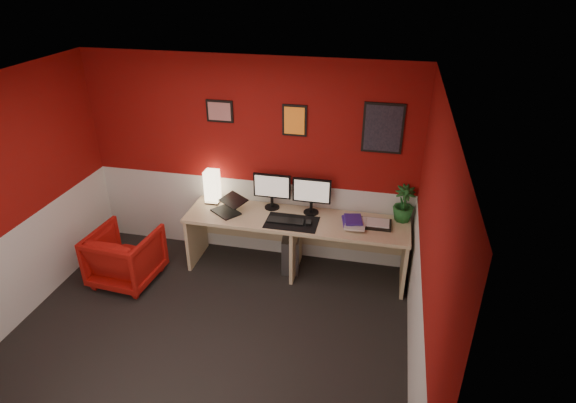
{
  "coord_description": "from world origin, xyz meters",
  "views": [
    {
      "loc": [
        1.59,
        -3.28,
        3.44
      ],
      "look_at": [
        0.6,
        1.21,
        1.05
      ],
      "focal_mm": 29.55,
      "sensor_mm": 36.0,
      "label": 1
    }
  ],
  "objects_px": {
    "laptop": "(225,204)",
    "armchair": "(126,256)",
    "desk": "(296,245)",
    "monitor_left": "(272,186)",
    "zen_tray": "(376,224)",
    "pc_tower": "(291,250)",
    "potted_plant": "(404,204)",
    "monitor_right": "(312,191)",
    "shoji_lamp": "(212,187)"
  },
  "relations": [
    {
      "from": "laptop",
      "to": "armchair",
      "type": "distance_m",
      "value": 1.31
    },
    {
      "from": "desk",
      "to": "monitor_left",
      "type": "bearing_deg",
      "value": 149.53
    },
    {
      "from": "zen_tray",
      "to": "armchair",
      "type": "height_order",
      "value": "zen_tray"
    },
    {
      "from": "pc_tower",
      "to": "armchair",
      "type": "xyz_separation_m",
      "value": [
        -1.83,
        -0.7,
        0.1
      ]
    },
    {
      "from": "potted_plant",
      "to": "pc_tower",
      "type": "height_order",
      "value": "potted_plant"
    },
    {
      "from": "monitor_right",
      "to": "armchair",
      "type": "relative_size",
      "value": 0.8
    },
    {
      "from": "monitor_right",
      "to": "potted_plant",
      "type": "distance_m",
      "value": 1.06
    },
    {
      "from": "laptop",
      "to": "zen_tray",
      "type": "bearing_deg",
      "value": 39.38
    },
    {
      "from": "shoji_lamp",
      "to": "monitor_right",
      "type": "bearing_deg",
      "value": -0.59
    },
    {
      "from": "potted_plant",
      "to": "monitor_left",
      "type": "bearing_deg",
      "value": -178.81
    },
    {
      "from": "zen_tray",
      "to": "laptop",
      "type": "bearing_deg",
      "value": -177.27
    },
    {
      "from": "shoji_lamp",
      "to": "zen_tray",
      "type": "relative_size",
      "value": 1.14
    },
    {
      "from": "laptop",
      "to": "monitor_left",
      "type": "height_order",
      "value": "monitor_left"
    },
    {
      "from": "desk",
      "to": "shoji_lamp",
      "type": "bearing_deg",
      "value": 170.13
    },
    {
      "from": "pc_tower",
      "to": "monitor_right",
      "type": "bearing_deg",
      "value": 13.03
    },
    {
      "from": "laptop",
      "to": "zen_tray",
      "type": "distance_m",
      "value": 1.76
    },
    {
      "from": "shoji_lamp",
      "to": "monitor_left",
      "type": "distance_m",
      "value": 0.75
    },
    {
      "from": "monitor_right",
      "to": "armchair",
      "type": "xyz_separation_m",
      "value": [
        -2.05,
        -0.78,
        -0.69
      ]
    },
    {
      "from": "potted_plant",
      "to": "pc_tower",
      "type": "bearing_deg",
      "value": -173.78
    },
    {
      "from": "pc_tower",
      "to": "armchair",
      "type": "height_order",
      "value": "armchair"
    },
    {
      "from": "zen_tray",
      "to": "pc_tower",
      "type": "bearing_deg",
      "value": 177.26
    },
    {
      "from": "laptop",
      "to": "monitor_right",
      "type": "relative_size",
      "value": 0.57
    },
    {
      "from": "desk",
      "to": "pc_tower",
      "type": "bearing_deg",
      "value": 130.12
    },
    {
      "from": "desk",
      "to": "armchair",
      "type": "distance_m",
      "value": 2.0
    },
    {
      "from": "shoji_lamp",
      "to": "laptop",
      "type": "relative_size",
      "value": 1.21
    },
    {
      "from": "pc_tower",
      "to": "zen_tray",
      "type": "bearing_deg",
      "value": -10.37
    },
    {
      "from": "pc_tower",
      "to": "monitor_left",
      "type": "bearing_deg",
      "value": 150.1
    },
    {
      "from": "potted_plant",
      "to": "desk",
      "type": "bearing_deg",
      "value": -169.05
    },
    {
      "from": "shoji_lamp",
      "to": "potted_plant",
      "type": "relative_size",
      "value": 0.94
    },
    {
      "from": "monitor_left",
      "to": "potted_plant",
      "type": "distance_m",
      "value": 1.54
    },
    {
      "from": "monitor_left",
      "to": "armchair",
      "type": "xyz_separation_m",
      "value": [
        -1.57,
        -0.8,
        -0.69
      ]
    },
    {
      "from": "desk",
      "to": "armchair",
      "type": "xyz_separation_m",
      "value": [
        -1.91,
        -0.6,
        -0.04
      ]
    },
    {
      "from": "potted_plant",
      "to": "armchair",
      "type": "xyz_separation_m",
      "value": [
        -3.1,
        -0.83,
        -0.61
      ]
    },
    {
      "from": "monitor_left",
      "to": "zen_tray",
      "type": "height_order",
      "value": "monitor_left"
    },
    {
      "from": "shoji_lamp",
      "to": "potted_plant",
      "type": "xyz_separation_m",
      "value": [
        2.28,
        0.04,
        0.01
      ]
    },
    {
      "from": "shoji_lamp",
      "to": "laptop",
      "type": "distance_m",
      "value": 0.34
    },
    {
      "from": "monitor_left",
      "to": "potted_plant",
      "type": "bearing_deg",
      "value": 1.19
    },
    {
      "from": "monitor_left",
      "to": "monitor_right",
      "type": "height_order",
      "value": "same"
    },
    {
      "from": "monitor_left",
      "to": "monitor_right",
      "type": "relative_size",
      "value": 1.0
    },
    {
      "from": "zen_tray",
      "to": "monitor_left",
      "type": "bearing_deg",
      "value": 172.95
    },
    {
      "from": "monitor_left",
      "to": "armchair",
      "type": "relative_size",
      "value": 0.8
    },
    {
      "from": "desk",
      "to": "monitor_right",
      "type": "xyz_separation_m",
      "value": [
        0.14,
        0.18,
        0.66
      ]
    },
    {
      "from": "monitor_right",
      "to": "zen_tray",
      "type": "relative_size",
      "value": 1.66
    },
    {
      "from": "shoji_lamp",
      "to": "monitor_left",
      "type": "xyz_separation_m",
      "value": [
        0.75,
        0.01,
        0.09
      ]
    },
    {
      "from": "shoji_lamp",
      "to": "laptop",
      "type": "xyz_separation_m",
      "value": [
        0.24,
        -0.23,
        -0.09
      ]
    },
    {
      "from": "zen_tray",
      "to": "armchair",
      "type": "bearing_deg",
      "value": -167.02
    },
    {
      "from": "monitor_left",
      "to": "monitor_right",
      "type": "bearing_deg",
      "value": -2.8
    },
    {
      "from": "shoji_lamp",
      "to": "laptop",
      "type": "bearing_deg",
      "value": -43.28
    },
    {
      "from": "monitor_right",
      "to": "potted_plant",
      "type": "bearing_deg",
      "value": 3.01
    },
    {
      "from": "laptop",
      "to": "desk",
      "type": "bearing_deg",
      "value": 39.23
    }
  ]
}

